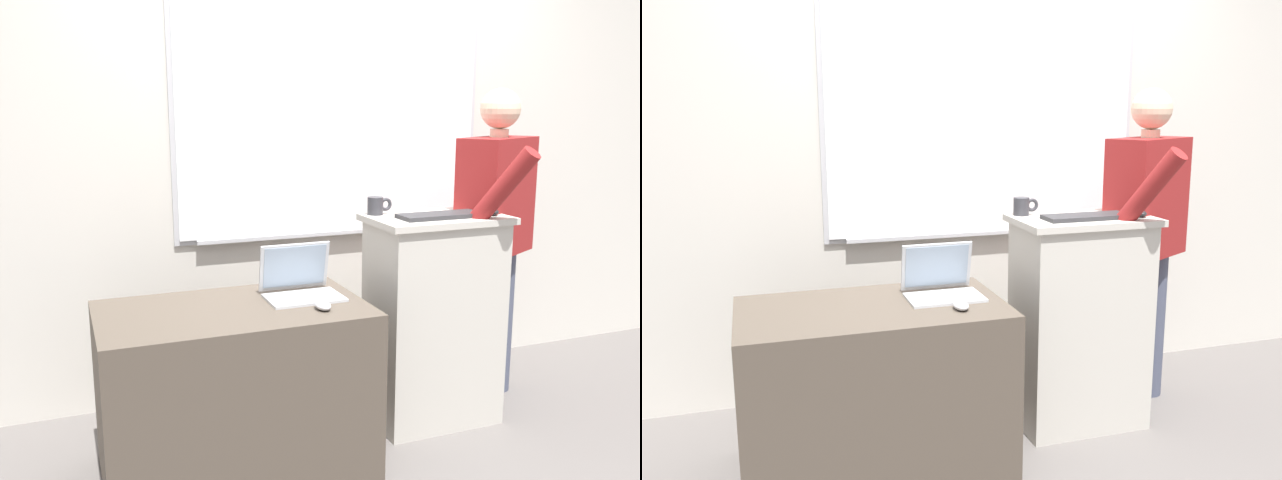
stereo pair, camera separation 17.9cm
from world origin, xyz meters
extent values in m
plane|color=#5B5654|center=(0.00, 0.00, 0.00)|extent=(30.00, 30.00, 0.00)
cube|color=beige|center=(0.00, 1.11, 1.49)|extent=(6.40, 0.12, 2.99)
cube|color=#B7B7BC|center=(0.07, 1.04, 1.48)|extent=(1.73, 0.02, 1.30)
cube|color=white|center=(0.07, 1.04, 1.48)|extent=(1.68, 0.02, 1.25)
cube|color=#B7B7BC|center=(0.07, 1.02, 0.84)|extent=(1.51, 0.04, 0.02)
cube|color=#BCB7AD|center=(0.32, 0.39, 0.49)|extent=(0.59, 0.37, 0.98)
cube|color=#BCB7AD|center=(0.32, 0.39, 1.00)|extent=(0.64, 0.40, 0.03)
cube|color=#4C4238|center=(-0.69, 0.27, 0.36)|extent=(1.09, 0.64, 0.72)
cylinder|color=#474C60|center=(0.62, 0.45, 0.39)|extent=(0.13, 0.13, 0.78)
cylinder|color=#474C60|center=(0.84, 0.57, 0.39)|extent=(0.13, 0.13, 0.78)
cube|color=maroon|center=(0.73, 0.51, 1.07)|extent=(0.51, 0.41, 0.59)
cylinder|color=beige|center=(0.73, 0.51, 1.39)|extent=(0.09, 0.09, 0.04)
sphere|color=beige|center=(0.73, 0.51, 1.50)|extent=(0.20, 0.20, 0.20)
cylinder|color=maroon|center=(0.50, 0.22, 1.11)|extent=(0.27, 0.40, 0.49)
cylinder|color=maroon|center=(0.95, 0.63, 1.05)|extent=(0.08, 0.08, 0.56)
cube|color=#B7BABF|center=(-0.38, 0.28, 0.72)|extent=(0.32, 0.21, 0.01)
cube|color=#B7BABF|center=(-0.38, 0.41, 0.83)|extent=(0.31, 0.06, 0.21)
cube|color=#8C9EB2|center=(-0.38, 0.40, 0.83)|extent=(0.28, 0.04, 0.18)
cube|color=#2D2D30|center=(0.31, 0.34, 1.02)|extent=(0.40, 0.14, 0.02)
ellipsoid|color=#BCBCC1|center=(-0.36, 0.11, 0.73)|extent=(0.06, 0.10, 0.03)
ellipsoid|color=black|center=(0.57, 0.32, 1.03)|extent=(0.06, 0.10, 0.03)
cylinder|color=#333338|center=(0.07, 0.53, 1.06)|extent=(0.07, 0.07, 0.08)
torus|color=#333338|center=(0.12, 0.53, 1.06)|extent=(0.06, 0.02, 0.06)
camera|label=1|loc=(-1.32, -2.31, 1.53)|focal=38.00mm
camera|label=2|loc=(-1.15, -2.37, 1.53)|focal=38.00mm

